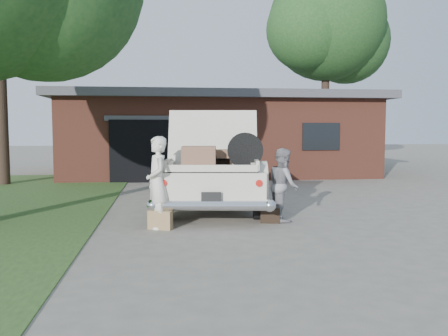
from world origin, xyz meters
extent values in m
plane|color=gray|center=(0.00, 0.00, 0.00)|extent=(90.00, 90.00, 0.00)
cube|color=brown|center=(1.00, 11.50, 1.50)|extent=(12.00, 7.00, 3.00)
cube|color=#4C4C51|center=(1.00, 11.50, 3.15)|extent=(12.80, 7.80, 0.30)
cube|color=black|center=(-1.50, 8.05, 1.10)|extent=(3.20, 0.30, 2.20)
cube|color=#4C4C51|center=(-1.50, 7.98, 2.25)|extent=(3.50, 0.12, 0.18)
cube|color=black|center=(4.50, 7.98, 1.60)|extent=(1.40, 0.08, 1.00)
cylinder|color=#38281E|center=(-6.62, 7.90, 3.17)|extent=(0.44, 0.44, 6.34)
cylinder|color=#38281E|center=(7.72, 16.90, 3.08)|extent=(0.44, 0.44, 6.17)
sphere|color=#305723|center=(7.72, 16.90, 7.71)|extent=(6.38, 6.38, 6.38)
sphere|color=#305723|center=(9.16, 17.53, 6.83)|extent=(4.78, 4.78, 4.78)
sphere|color=#305723|center=(6.44, 16.10, 7.16)|extent=(4.47, 4.47, 4.47)
cube|color=beige|center=(0.04, 2.78, 0.69)|extent=(2.79, 5.75, 0.72)
cube|color=beige|center=(0.08, 3.11, 1.33)|extent=(2.09, 2.43, 0.57)
cube|color=black|center=(0.22, 4.15, 1.30)|extent=(1.71, 0.31, 0.49)
cube|color=black|center=(-0.05, 2.07, 1.30)|extent=(1.71, 0.31, 0.49)
cylinder|color=black|center=(-1.16, 1.04, 0.36)|extent=(0.33, 0.75, 0.73)
cylinder|color=black|center=(0.76, 0.80, 0.36)|extent=(0.33, 0.75, 0.73)
cylinder|color=black|center=(-0.68, 4.77, 0.36)|extent=(0.33, 0.75, 0.73)
cylinder|color=black|center=(1.25, 4.52, 0.36)|extent=(0.33, 0.75, 0.73)
cylinder|color=silver|center=(-0.32, -0.01, 0.44)|extent=(2.27, 0.49, 0.20)
cylinder|color=#A5140F|center=(-1.21, 0.18, 0.86)|extent=(0.15, 0.13, 0.13)
cylinder|color=#A5140F|center=(0.59, -0.05, 0.86)|extent=(0.15, 0.13, 0.13)
cube|color=black|center=(-0.32, -0.03, 0.61)|extent=(0.38, 0.07, 0.19)
cube|color=black|center=(-0.23, 0.70, 1.07)|extent=(1.86, 1.43, 0.04)
cube|color=beige|center=(-1.11, 0.81, 1.18)|extent=(0.22, 1.21, 0.20)
cube|color=beige|center=(0.65, 0.59, 1.18)|extent=(0.22, 1.21, 0.20)
cube|color=beige|center=(-0.31, 0.10, 1.14)|extent=(1.76, 0.29, 0.13)
cube|color=beige|center=(-0.18, 1.07, 1.68)|extent=(1.91, 0.75, 1.20)
cube|color=#412D1C|center=(-0.43, 0.99, 1.19)|extent=(0.64, 0.46, 0.19)
cube|color=brown|center=(-0.52, 0.39, 1.32)|extent=(0.71, 0.51, 0.46)
cube|color=black|center=(-0.07, 0.97, 1.18)|extent=(0.60, 0.43, 0.17)
cube|color=#886045|center=(0.03, 0.78, 1.38)|extent=(0.53, 0.39, 0.17)
cylinder|color=black|center=(0.42, 0.56, 1.46)|extent=(0.74, 0.27, 0.72)
imported|color=silver|center=(-1.33, 0.16, 0.87)|extent=(0.56, 0.72, 1.75)
imported|color=gray|center=(1.22, 0.58, 0.75)|extent=(0.58, 0.74, 1.50)
cube|color=#9D7E50|center=(-1.28, 0.03, 0.18)|extent=(0.48, 0.31, 0.35)
cube|color=black|center=(0.91, 0.36, 0.15)|extent=(0.41, 0.20, 0.30)
camera|label=1|loc=(-1.18, -8.83, 1.90)|focal=38.00mm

